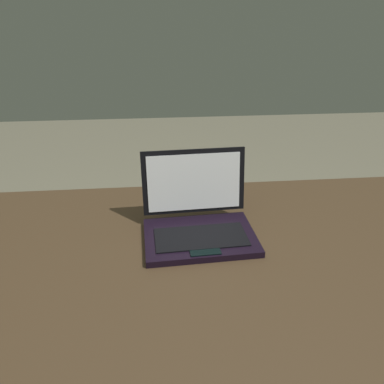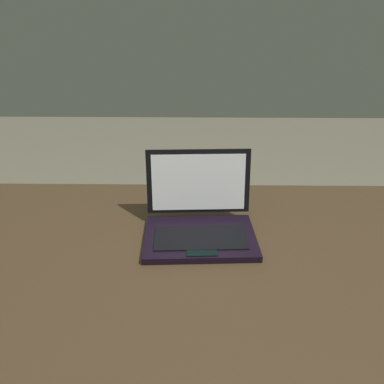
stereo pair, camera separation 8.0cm
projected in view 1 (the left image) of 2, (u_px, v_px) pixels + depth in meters
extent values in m
cube|color=#44321F|center=(212.00, 260.00, 0.82)|extent=(1.79, 0.71, 0.04)
cube|color=black|center=(200.00, 237.00, 0.85)|extent=(0.26, 0.19, 0.02)
cube|color=black|center=(201.00, 237.00, 0.84)|extent=(0.21, 0.11, 0.00)
cube|color=black|center=(205.00, 251.00, 0.79)|extent=(0.07, 0.03, 0.00)
cube|color=black|center=(194.00, 181.00, 0.90)|extent=(0.25, 0.04, 0.16)
cube|color=white|center=(194.00, 182.00, 0.89)|extent=(0.23, 0.03, 0.14)
cube|color=yellow|center=(194.00, 189.00, 0.90)|extent=(0.21, 0.01, 0.01)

